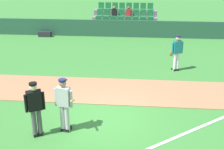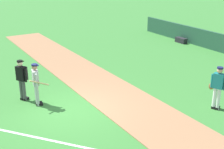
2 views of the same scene
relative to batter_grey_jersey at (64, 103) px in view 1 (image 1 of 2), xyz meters
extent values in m
plane|color=#387A33|center=(1.10, 0.98, -0.97)|extent=(80.00, 80.00, 0.00)
cube|color=#9E704C|center=(1.10, 3.18, -0.95)|extent=(28.00, 2.61, 0.03)
cube|color=white|center=(4.10, 0.48, -0.96)|extent=(9.47, 7.53, 0.01)
cube|color=#234C38|center=(1.10, 12.60, -0.38)|extent=(20.00, 0.16, 1.18)
cube|color=slate|center=(1.10, 14.47, -0.82)|extent=(5.00, 2.95, 0.30)
cube|color=slate|center=(1.10, 13.62, -0.47)|extent=(4.90, 0.85, 0.40)
cube|color=#1E6B38|center=(-0.82, 13.52, -0.22)|extent=(0.44, 0.40, 0.08)
cube|color=#1E6B38|center=(-0.82, 13.74, 0.03)|extent=(0.44, 0.08, 0.50)
cube|color=#1E6B38|center=(-0.27, 13.52, -0.22)|extent=(0.44, 0.40, 0.08)
cube|color=#1E6B38|center=(-0.27, 13.74, 0.03)|extent=(0.44, 0.08, 0.50)
cube|color=#1E6B38|center=(0.28, 13.52, -0.22)|extent=(0.44, 0.40, 0.08)
cube|color=#1E6B38|center=(0.28, 13.74, 0.03)|extent=(0.44, 0.08, 0.50)
cube|color=#1E6B38|center=(0.83, 13.52, -0.22)|extent=(0.44, 0.40, 0.08)
cube|color=#1E6B38|center=(0.83, 13.74, 0.03)|extent=(0.44, 0.08, 0.50)
cube|color=#1E6B38|center=(1.38, 13.52, -0.22)|extent=(0.44, 0.40, 0.08)
cube|color=#1E6B38|center=(1.38, 13.74, 0.03)|extent=(0.44, 0.08, 0.50)
cube|color=#1E6B38|center=(1.93, 13.52, -0.22)|extent=(0.44, 0.40, 0.08)
cube|color=#1E6B38|center=(1.93, 13.74, 0.03)|extent=(0.44, 0.08, 0.50)
cube|color=#1E6B38|center=(2.48, 13.52, -0.22)|extent=(0.44, 0.40, 0.08)
cube|color=#1E6B38|center=(2.48, 13.74, 0.03)|extent=(0.44, 0.08, 0.50)
cube|color=#1E6B38|center=(3.03, 13.52, -0.22)|extent=(0.44, 0.40, 0.08)
cube|color=#1E6B38|center=(3.03, 13.74, 0.03)|extent=(0.44, 0.08, 0.50)
cube|color=slate|center=(1.10, 14.47, -0.07)|extent=(4.90, 0.85, 0.40)
cube|color=#1E6B38|center=(-0.82, 14.37, 0.18)|extent=(0.44, 0.40, 0.08)
cube|color=#1E6B38|center=(-0.82, 14.59, 0.43)|extent=(0.44, 0.08, 0.50)
cube|color=#1E6B38|center=(-0.27, 14.37, 0.18)|extent=(0.44, 0.40, 0.08)
cube|color=#1E6B38|center=(-0.27, 14.59, 0.43)|extent=(0.44, 0.08, 0.50)
cube|color=#1E6B38|center=(0.28, 14.37, 0.18)|extent=(0.44, 0.40, 0.08)
cube|color=#1E6B38|center=(0.28, 14.59, 0.43)|extent=(0.44, 0.08, 0.50)
cube|color=black|center=(0.28, 14.42, 0.48)|extent=(0.32, 0.22, 0.52)
sphere|color=#9E7051|center=(0.28, 14.42, 0.83)|extent=(0.20, 0.20, 0.20)
cube|color=#1E6B38|center=(0.83, 14.37, 0.18)|extent=(0.44, 0.40, 0.08)
cube|color=#1E6B38|center=(0.83, 14.59, 0.43)|extent=(0.44, 0.08, 0.50)
cube|color=#1E6B38|center=(1.38, 14.37, 0.18)|extent=(0.44, 0.40, 0.08)
cube|color=#1E6B38|center=(1.38, 14.59, 0.43)|extent=(0.44, 0.08, 0.50)
cube|color=red|center=(1.38, 14.42, 0.48)|extent=(0.32, 0.22, 0.52)
sphere|color=brown|center=(1.38, 14.42, 0.83)|extent=(0.20, 0.20, 0.20)
cube|color=#1E6B38|center=(1.93, 14.37, 0.18)|extent=(0.44, 0.40, 0.08)
cube|color=#1E6B38|center=(1.93, 14.59, 0.43)|extent=(0.44, 0.08, 0.50)
cube|color=#1E6B38|center=(2.48, 14.37, 0.18)|extent=(0.44, 0.40, 0.08)
cube|color=#1E6B38|center=(2.48, 14.59, 0.43)|extent=(0.44, 0.08, 0.50)
cube|color=#1E6B38|center=(3.03, 14.37, 0.18)|extent=(0.44, 0.40, 0.08)
cube|color=#1E6B38|center=(3.03, 14.59, 0.43)|extent=(0.44, 0.08, 0.50)
cube|color=slate|center=(1.10, 15.32, 0.33)|extent=(4.90, 0.85, 0.40)
cube|color=#1E6B38|center=(-0.82, 15.22, 0.58)|extent=(0.44, 0.40, 0.08)
cube|color=#1E6B38|center=(-0.82, 15.44, 0.83)|extent=(0.44, 0.08, 0.50)
cube|color=#1E6B38|center=(-0.27, 15.22, 0.58)|extent=(0.44, 0.40, 0.08)
cube|color=#1E6B38|center=(-0.27, 15.44, 0.83)|extent=(0.44, 0.08, 0.50)
cube|color=#1E6B38|center=(0.28, 15.22, 0.58)|extent=(0.44, 0.40, 0.08)
cube|color=#1E6B38|center=(0.28, 15.44, 0.83)|extent=(0.44, 0.08, 0.50)
cube|color=#1E6B38|center=(0.83, 15.22, 0.58)|extent=(0.44, 0.40, 0.08)
cube|color=#1E6B38|center=(0.83, 15.44, 0.83)|extent=(0.44, 0.08, 0.50)
cube|color=#1E6B38|center=(1.38, 15.22, 0.58)|extent=(0.44, 0.40, 0.08)
cube|color=#1E6B38|center=(1.38, 15.44, 0.83)|extent=(0.44, 0.08, 0.50)
cube|color=#1E6B38|center=(1.93, 15.22, 0.58)|extent=(0.44, 0.40, 0.08)
cube|color=#1E6B38|center=(1.93, 15.44, 0.83)|extent=(0.44, 0.08, 0.50)
cube|color=#1E6B38|center=(2.48, 15.22, 0.58)|extent=(0.44, 0.40, 0.08)
cube|color=#1E6B38|center=(2.48, 15.44, 0.83)|extent=(0.44, 0.08, 0.50)
cube|color=#1E6B38|center=(3.03, 15.22, 0.58)|extent=(0.44, 0.40, 0.08)
cube|color=#1E6B38|center=(3.03, 15.44, 0.83)|extent=(0.44, 0.08, 0.50)
cylinder|color=#B2B2B2|center=(-0.09, 0.01, -0.52)|extent=(0.14, 0.14, 0.90)
cylinder|color=#B2B2B2|center=(0.07, -0.02, -0.52)|extent=(0.14, 0.14, 0.90)
cube|color=black|center=(-0.07, 0.07, -0.92)|extent=(0.17, 0.28, 0.10)
cube|color=black|center=(0.08, 0.04, -0.92)|extent=(0.17, 0.28, 0.10)
cube|color=#B2B2B2|center=(-0.01, 0.00, 0.23)|extent=(0.43, 0.29, 0.60)
cylinder|color=#B2B2B2|center=(-0.25, 0.04, 0.18)|extent=(0.09, 0.09, 0.55)
cylinder|color=#B2B2B2|center=(0.24, -0.05, 0.18)|extent=(0.09, 0.09, 0.55)
sphere|color=#9E7051|center=(-0.01, 0.00, 0.66)|extent=(0.22, 0.22, 0.22)
cylinder|color=#191E4C|center=(-0.01, 0.00, 0.76)|extent=(0.23, 0.23, 0.06)
cube|color=#191E4C|center=(0.01, 0.09, 0.73)|extent=(0.20, 0.15, 0.02)
cylinder|color=tan|center=(0.26, 0.05, 0.08)|extent=(0.15, 0.80, 0.41)
cylinder|color=#4C4C4C|center=(-0.85, -0.39, -0.52)|extent=(0.14, 0.14, 0.90)
cylinder|color=#4C4C4C|center=(-0.70, -0.32, -0.52)|extent=(0.14, 0.14, 0.90)
cube|color=black|center=(-0.87, -0.34, -0.92)|extent=(0.23, 0.29, 0.10)
cube|color=black|center=(-0.73, -0.26, -0.92)|extent=(0.23, 0.29, 0.10)
cube|color=black|center=(-0.78, -0.35, 0.23)|extent=(0.46, 0.38, 0.60)
cylinder|color=black|center=(-1.00, -0.47, 0.18)|extent=(0.09, 0.09, 0.55)
cylinder|color=black|center=(-0.55, -0.24, 0.18)|extent=(0.09, 0.09, 0.55)
sphere|color=beige|center=(-0.78, -0.35, 0.66)|extent=(0.22, 0.22, 0.22)
cylinder|color=black|center=(-0.78, -0.35, 0.76)|extent=(0.23, 0.23, 0.06)
cube|color=black|center=(-0.82, -0.27, 0.73)|extent=(0.22, 0.19, 0.02)
cube|color=black|center=(-0.84, -0.24, 0.23)|extent=(0.43, 0.28, 0.56)
cylinder|color=white|center=(3.98, 5.83, -0.52)|extent=(0.14, 0.14, 0.90)
cylinder|color=white|center=(4.13, 5.89, -0.52)|extent=(0.14, 0.14, 0.90)
cube|color=black|center=(3.96, 5.89, -0.92)|extent=(0.21, 0.29, 0.10)
cube|color=black|center=(4.10, 5.95, -0.92)|extent=(0.21, 0.29, 0.10)
cube|color=#197075|center=(4.05, 5.86, 0.23)|extent=(0.45, 0.35, 0.60)
cylinder|color=#197075|center=(3.82, 5.77, 0.18)|extent=(0.09, 0.09, 0.55)
cylinder|color=#197075|center=(4.28, 5.96, 0.18)|extent=(0.09, 0.09, 0.55)
sphere|color=tan|center=(4.05, 5.86, 0.66)|extent=(0.22, 0.22, 0.22)
cylinder|color=#191E4C|center=(4.05, 5.86, 0.76)|extent=(0.23, 0.23, 0.06)
cube|color=#191E4C|center=(4.02, 5.96, 0.73)|extent=(0.21, 0.18, 0.02)
ellipsoid|color=brown|center=(3.78, 5.81, -0.07)|extent=(0.23, 0.19, 0.28)
cube|color=#232328|center=(-4.50, 12.15, -0.79)|extent=(0.90, 0.36, 0.36)
camera|label=1|loc=(2.18, -7.72, 3.98)|focal=46.50mm
camera|label=2|loc=(11.34, -3.45, 4.58)|focal=49.82mm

